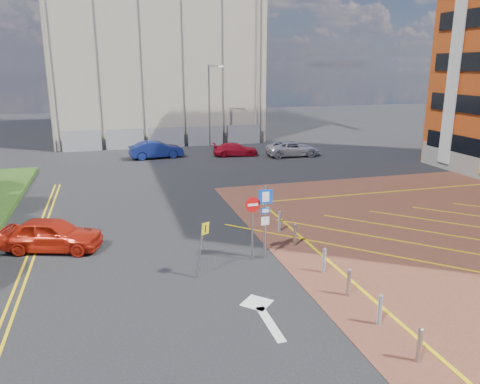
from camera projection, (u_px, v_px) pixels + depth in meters
name	position (u px, v px, depth m)	size (l,w,h in m)	color
ground	(261.00, 269.00, 18.91)	(140.00, 140.00, 0.00)	black
lamp_back	(210.00, 104.00, 44.83)	(1.53, 0.16, 8.00)	#9EA0A8
sign_cluster	(260.00, 215.00, 19.39)	(1.17, 0.12, 3.20)	#9EA0A8
warning_sign	(202.00, 243.00, 17.83)	(0.61, 0.39, 2.25)	#9EA0A8
bollard_row	(332.00, 269.00, 17.84)	(0.14, 11.14, 0.90)	#9EA0A8
construction_building	(152.00, 37.00, 53.14)	(21.20, 19.20, 22.00)	#B0A290
construction_fence	(176.00, 137.00, 46.76)	(21.60, 0.06, 2.00)	gray
car_red_left	(52.00, 234.00, 20.68)	(1.75, 4.34, 1.48)	red
car_blue_back	(156.00, 150.00, 41.22)	(1.62, 4.65, 1.53)	navy
car_red_back	(235.00, 149.00, 42.33)	(1.66, 4.07, 1.18)	#B10F21
car_silver_back	(293.00, 149.00, 42.17)	(2.24, 4.87, 1.35)	silver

